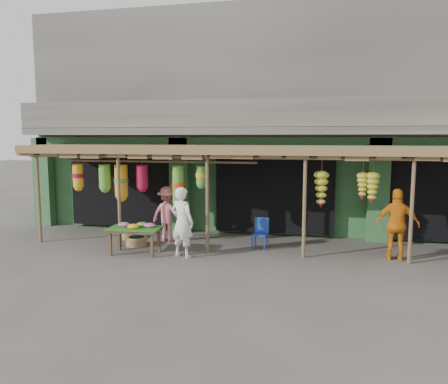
% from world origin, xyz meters
% --- Properties ---
extents(ground, '(80.00, 80.00, 0.00)m').
position_xyz_m(ground, '(0.00, 0.00, 0.00)').
color(ground, '#514C47').
rests_on(ground, ground).
extents(building, '(16.40, 6.80, 7.00)m').
position_xyz_m(building, '(-0.00, 4.87, 3.37)').
color(building, gray).
rests_on(building, ground).
extents(awning, '(14.00, 2.70, 2.79)m').
position_xyz_m(awning, '(-0.18, 0.80, 2.57)').
color(awning, brown).
rests_on(awning, ground).
extents(flower_table, '(1.38, 0.86, 0.81)m').
position_xyz_m(flower_table, '(-3.28, -0.78, 0.65)').
color(flower_table, '#4F3C28').
rests_on(flower_table, ground).
extents(blue_chair, '(0.44, 0.45, 0.83)m').
position_xyz_m(blue_chair, '(-0.18, 0.50, 0.46)').
color(blue_chair, '#173796').
rests_on(blue_chair, ground).
extents(basket_left, '(0.70, 0.70, 0.23)m').
position_xyz_m(basket_left, '(-3.62, 0.05, 0.11)').
color(basket_left, olive).
rests_on(basket_left, ground).
extents(basket_mid, '(0.62, 0.62, 0.19)m').
position_xyz_m(basket_mid, '(-3.65, -0.00, 0.10)').
color(basket_mid, olive).
rests_on(basket_mid, ground).
extents(basket_right, '(0.63, 0.63, 0.22)m').
position_xyz_m(basket_right, '(-4.23, 0.79, 0.11)').
color(basket_right, olive).
rests_on(basket_right, ground).
extents(person_front, '(0.75, 0.62, 1.79)m').
position_xyz_m(person_front, '(-2.00, -0.80, 0.89)').
color(person_front, white).
rests_on(person_front, ground).
extents(person_vendor, '(1.05, 0.46, 1.77)m').
position_xyz_m(person_vendor, '(3.23, 0.07, 0.89)').
color(person_vendor, orange).
rests_on(person_vendor, ground).
extents(person_shopper, '(1.15, 0.83, 1.61)m').
position_xyz_m(person_shopper, '(-2.93, 0.70, 0.80)').
color(person_shopper, pink).
rests_on(person_shopper, ground).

